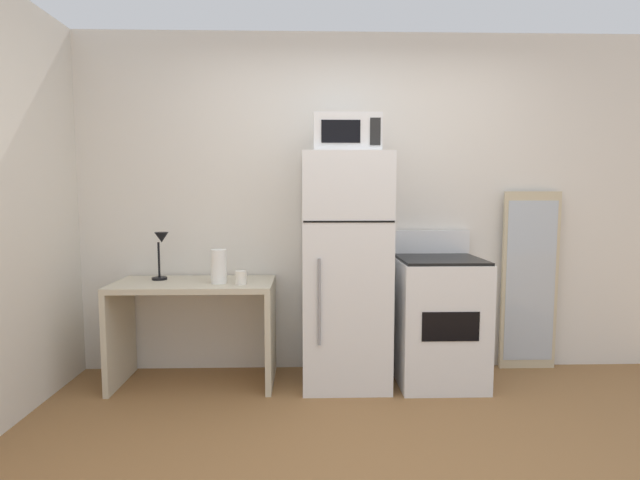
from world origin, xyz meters
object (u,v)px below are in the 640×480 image
microwave (346,135)px  leaning_mirror (530,281)px  desk (195,313)px  oven_range (438,319)px  refrigerator (345,270)px  desk_lamp (161,248)px  coffee_mug (241,278)px  paper_towel_roll (219,266)px

microwave → leaning_mirror: 1.85m
desk → oven_range: size_ratio=1.03×
refrigerator → microwave: bearing=-89.7°
leaning_mirror → desk_lamp: bearing=-176.8°
refrigerator → microwave: 0.96m
leaning_mirror → coffee_mug: bearing=-171.0°
refrigerator → oven_range: bearing=-0.5°
desk_lamp → microwave: size_ratio=0.77×
desk_lamp → paper_towel_roll: 0.48m
desk → microwave: bearing=-1.8°
paper_towel_roll → leaning_mirror: 2.40m
desk_lamp → refrigerator: refrigerator is taller
desk → refrigerator: 1.13m
desk_lamp → paper_towel_roll: bearing=-17.7°
desk → coffee_mug: size_ratio=11.96×
microwave → refrigerator: bearing=90.3°
desk_lamp → leaning_mirror: size_ratio=0.25×
refrigerator → microwave: (0.00, -0.02, 0.96)m
desk_lamp → leaning_mirror: (2.82, 0.16, -0.29)m
desk_lamp → microwave: microwave is taller
oven_range → leaning_mirror: 0.86m
paper_towel_roll → oven_range: size_ratio=0.22×
desk → leaning_mirror: 2.58m
oven_range → desk: bearing=179.4°
paper_towel_roll → refrigerator: size_ratio=0.14×
desk → desk_lamp: bearing=163.1°
microwave → leaning_mirror: size_ratio=0.33×
paper_towel_roll → oven_range: oven_range is taller
coffee_mug → leaning_mirror: size_ratio=0.07×
refrigerator → leaning_mirror: 1.50m
refrigerator → microwave: microwave is taller
desk_lamp → coffee_mug: desk_lamp is taller
refrigerator → oven_range: (0.68, -0.01, -0.37)m
coffee_mug → desk_lamp: bearing=162.5°
refrigerator → microwave: size_ratio=3.62×
microwave → leaning_mirror: (1.47, 0.27, -1.09)m
desk → coffee_mug: bearing=-17.9°
desk_lamp → refrigerator: bearing=-3.8°
desk_lamp → refrigerator: 1.36m
coffee_mug → refrigerator: bearing=7.8°
coffee_mug → leaning_mirror: (2.21, 0.35, -0.10)m
refrigerator → coffee_mug: bearing=-172.2°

